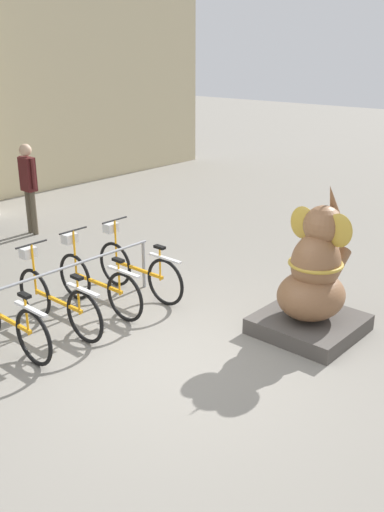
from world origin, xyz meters
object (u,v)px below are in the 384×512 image
Objects in this scene: bicycle_0 at (6,318)px; bicycle_3 at (137,268)px; bicycle_1 at (57,299)px; elephant_statue at (314,285)px; person_pedestrian at (28,180)px; bicycle_2 at (97,282)px.

bicycle_0 is 2.23m from bicycle_3.
elephant_statue reaches higher than bicycle_1.
bicycle_1 is 1.00× the size of person_pedestrian.
bicycle_2 is at bearing -110.54° from person_pedestrian.
elephant_statue is at bearing -74.87° from bicycle_3.
elephant_statue is at bearing -61.31° from bicycle_2.
bicycle_2 is at bearing 118.69° from elephant_statue.
bicycle_1 is 4.43m from person_pedestrian.
elephant_statue reaches higher than bicycle_3.
bicycle_1 is 1.49m from bicycle_3.
elephant_statue is 1.09× the size of person_pedestrian.
bicycle_0 is 0.74m from bicycle_1.
bicycle_3 is 1.00× the size of person_pedestrian.
bicycle_0 and bicycle_1 have the same top height.
bicycle_0 is 3.91m from elephant_statue.
bicycle_1 is at bearing -119.34° from person_pedestrian.
person_pedestrian reaches higher than bicycle_2.
elephant_statue is 6.40m from person_pedestrian.
person_pedestrian is (-0.04, 6.38, 0.44)m from elephant_statue.
bicycle_0 is at bearing 138.70° from elephant_statue.
bicycle_2 is at bearing 2.46° from bicycle_0.
bicycle_1 and bicycle_3 have the same top height.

